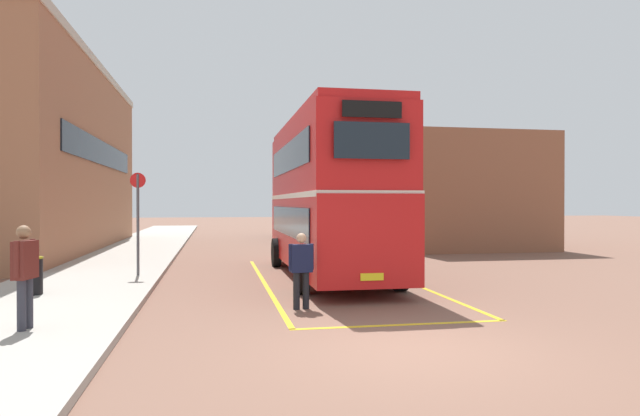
# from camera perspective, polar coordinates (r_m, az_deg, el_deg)

# --- Properties ---
(ground_plane) EXTENTS (135.60, 135.60, 0.00)m
(ground_plane) POSITION_cam_1_polar(r_m,az_deg,el_deg) (22.77, -3.32, -5.15)
(ground_plane) COLOR brown
(sidewalk_left) EXTENTS (4.00, 57.60, 0.14)m
(sidewalk_left) POSITION_cam_1_polar(r_m,az_deg,el_deg) (25.20, -18.93, -4.47)
(sidewalk_left) COLOR #A39E93
(sidewalk_left) RESTS_ON ground
(brick_building_left) EXTENTS (6.06, 19.26, 8.67)m
(brick_building_left) POSITION_cam_1_polar(r_m,az_deg,el_deg) (28.65, -27.34, 4.65)
(brick_building_left) COLOR #9E6647
(brick_building_left) RESTS_ON ground
(depot_building_right) EXTENTS (7.35, 16.88, 5.58)m
(depot_building_right) POSITION_cam_1_polar(r_m,az_deg,el_deg) (33.46, 10.36, 1.43)
(depot_building_right) COLOR brown
(depot_building_right) RESTS_ON ground
(double_decker_bus) EXTENTS (2.83, 9.72, 4.75)m
(double_decker_bus) POSITION_cam_1_polar(r_m,az_deg,el_deg) (16.79, 0.83, 1.43)
(double_decker_bus) COLOR black
(double_decker_bus) RESTS_ON ground
(single_deck_bus) EXTENTS (3.17, 9.13, 3.02)m
(single_deck_bus) POSITION_cam_1_polar(r_m,az_deg,el_deg) (35.35, -0.78, -0.48)
(single_deck_bus) COLOR black
(single_deck_bus) RESTS_ON ground
(pedestrian_boarding) EXTENTS (0.54, 0.26, 1.61)m
(pedestrian_boarding) POSITION_cam_1_polar(r_m,az_deg,el_deg) (11.73, -1.95, -5.95)
(pedestrian_boarding) COLOR black
(pedestrian_boarding) RESTS_ON ground
(pedestrian_waiting_near) EXTENTS (0.31, 0.57, 1.73)m
(pedestrian_waiting_near) POSITION_cam_1_polar(r_m,az_deg,el_deg) (10.43, -28.11, -5.55)
(pedestrian_waiting_near) COLOR #2D2D38
(pedestrian_waiting_near) RESTS_ON sidewalk_left
(litter_bin) EXTENTS (0.44, 0.44, 0.86)m
(litter_bin) POSITION_cam_1_polar(r_m,az_deg,el_deg) (14.38, -27.44, -6.19)
(litter_bin) COLOR black
(litter_bin) RESTS_ON sidewalk_left
(bus_stop_sign) EXTENTS (0.44, 0.08, 2.98)m
(bus_stop_sign) POSITION_cam_1_polar(r_m,az_deg,el_deg) (16.90, -18.24, -0.62)
(bus_stop_sign) COLOR #4C4C51
(bus_stop_sign) RESTS_ON sidewalk_left
(bay_marking_yellow) EXTENTS (4.21, 11.71, 0.01)m
(bay_marking_yellow) POSITION_cam_1_polar(r_m,az_deg,el_deg) (15.15, 2.25, -7.97)
(bay_marking_yellow) COLOR gold
(bay_marking_yellow) RESTS_ON ground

